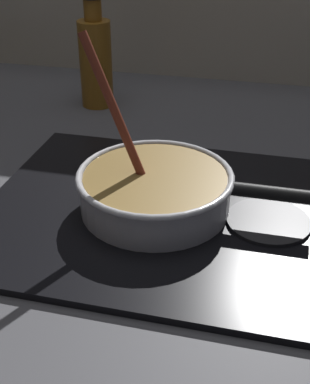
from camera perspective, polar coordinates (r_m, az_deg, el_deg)
name	(u,v)px	position (r m, az deg, el deg)	size (l,w,h in m)	color
ground	(128,247)	(0.81, -3.03, -6.11)	(2.40, 1.60, 0.04)	#4C4C51
hob_plate	(155,211)	(0.85, 0.00, -2.11)	(0.56, 0.48, 0.01)	black
burner_ring	(155,206)	(0.84, 0.00, -1.54)	(0.18, 0.18, 0.01)	#592D0C
spare_burner	(268,221)	(0.83, 12.50, -3.17)	(0.13, 0.13, 0.01)	#262628
cooking_pan	(156,189)	(0.82, 0.06, 0.33)	(0.38, 0.25, 0.28)	silver
oil_bottle	(96,60)	(1.26, -6.63, 14.44)	(0.08, 0.08, 0.27)	#8C5919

